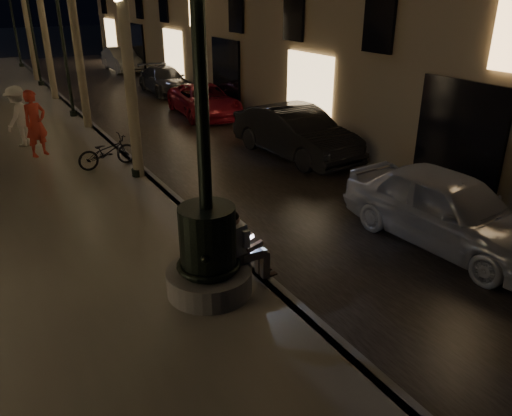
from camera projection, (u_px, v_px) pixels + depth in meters
ground at (88, 125)px, 19.07m from camera, size 120.00×120.00×0.00m
cobble_lane at (163, 116)px, 20.44m from camera, size 6.00×45.00×0.02m
curb_strip at (88, 123)px, 19.03m from camera, size 0.25×45.00×0.20m
fountain_lamppost at (207, 236)px, 7.82m from camera, size 1.40×1.40×5.21m
seated_man_laptop at (242, 244)px, 8.22m from camera, size 0.97×0.33×1.34m
lamp_curb_a at (126, 58)px, 12.08m from camera, size 0.36×0.36×4.81m
lamp_curb_b at (62, 35)px, 18.42m from camera, size 0.36×0.36×4.81m
lamp_curb_c at (31, 23)px, 24.76m from camera, size 0.36×0.36×4.81m
lamp_curb_d at (13, 16)px, 31.10m from camera, size 0.36×0.36×4.81m
car_front at (448, 209)px, 9.90m from camera, size 2.11×4.57×1.52m
car_second at (296, 132)px, 15.21m from camera, size 1.99×4.75×1.53m
car_third at (204, 100)px, 20.29m from camera, size 2.52×4.68×1.25m
car_rear at (165, 80)px, 24.84m from camera, size 1.93×4.40×1.26m
car_fifth at (122, 59)px, 31.54m from camera, size 1.55×4.41×1.45m
pedestrian_red at (36, 123)px, 14.57m from camera, size 0.84×0.74×1.94m
pedestrian_white at (19, 116)px, 15.56m from camera, size 1.26×1.39×1.87m
bicycle at (107, 152)px, 13.83m from camera, size 1.72×0.79×0.87m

